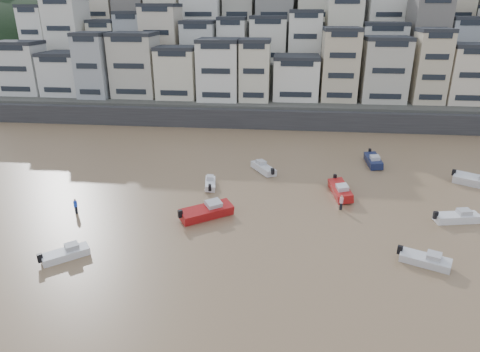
# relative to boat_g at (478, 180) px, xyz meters

# --- Properties ---
(harbor_wall) EXTENTS (140.00, 3.00, 3.50)m
(harbor_wall) POSITION_rel_boat_g_xyz_m (-24.27, 25.31, 0.90)
(harbor_wall) COLOR #38383A
(harbor_wall) RESTS_ON ground
(hillside) EXTENTS (141.04, 66.00, 50.00)m
(hillside) POSITION_rel_boat_g_xyz_m (-19.53, 65.15, 12.16)
(hillside) COLOR #4C4C47
(hillside) RESTS_ON ground
(boat_g) EXTENTS (6.39, 5.02, 1.70)m
(boat_g) POSITION_rel_boat_g_xyz_m (0.00, 0.00, 0.00)
(boat_g) COLOR silver
(boat_g) RESTS_ON ground
(boat_b) EXTENTS (4.86, 3.28, 1.27)m
(boat_b) POSITION_rel_boat_g_xyz_m (-11.92, -19.18, -0.22)
(boat_b) COLOR silver
(boat_b) RESTS_ON ground
(boat_d) EXTENTS (5.36, 2.64, 1.40)m
(boat_d) POSITION_rel_boat_g_xyz_m (-6.17, -10.32, -0.15)
(boat_d) COLOR white
(boat_d) RESTS_ON ground
(boat_c) EXTENTS (6.40, 5.45, 1.74)m
(boat_c) POSITION_rel_boat_g_xyz_m (-32.77, -12.23, 0.02)
(boat_c) COLOR #A41415
(boat_c) RESTS_ON ground
(boat_i) EXTENTS (2.09, 6.00, 1.63)m
(boat_i) POSITION_rel_boat_g_xyz_m (-11.78, 6.88, -0.04)
(boat_i) COLOR #141D40
(boat_i) RESTS_ON ground
(boat_h) EXTENTS (4.25, 5.37, 1.43)m
(boat_h) POSITION_rel_boat_g_xyz_m (-27.40, 2.27, -0.13)
(boat_h) COLOR silver
(boat_h) RESTS_ON ground
(boat_e) EXTENTS (2.81, 6.39, 1.69)m
(boat_e) POSITION_rel_boat_g_xyz_m (-17.74, -4.63, -0.01)
(boat_e) COLOR #A41414
(boat_e) RESTS_ON ground
(boat_f) EXTENTS (2.06, 4.46, 1.17)m
(boat_f) POSITION_rel_boat_g_xyz_m (-33.83, -3.81, -0.27)
(boat_f) COLOR white
(boat_f) RESTS_ON ground
(boat_j) EXTENTS (4.37, 4.00, 1.22)m
(boat_j) POSITION_rel_boat_g_xyz_m (-44.04, -21.54, -0.24)
(boat_j) COLOR white
(boat_j) RESTS_ON ground
(person_blue) EXTENTS (0.44, 0.44, 1.74)m
(person_blue) POSITION_rel_boat_g_xyz_m (-47.28, -12.73, 0.02)
(person_blue) COLOR blue
(person_blue) RESTS_ON ground
(person_pink) EXTENTS (0.44, 0.44, 1.74)m
(person_pink) POSITION_rel_boat_g_xyz_m (-18.08, -8.69, 0.02)
(person_pink) COLOR #EEA8B3
(person_pink) RESTS_ON ground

